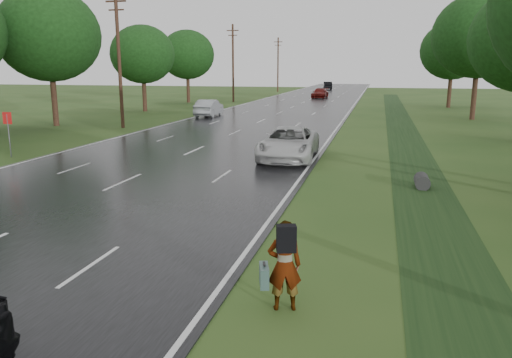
{
  "coord_description": "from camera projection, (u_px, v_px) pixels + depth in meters",
  "views": [
    {
      "loc": [
        9.77,
        -9.53,
        4.49
      ],
      "look_at": [
        6.36,
        4.32,
        1.3
      ],
      "focal_mm": 35.0,
      "sensor_mm": 36.0,
      "label": 1
    }
  ],
  "objects": [
    {
      "name": "pedestrian",
      "position": [
        283.0,
        264.0,
        9.29
      ],
      "size": [
        0.9,
        0.69,
        1.76
      ],
      "rotation": [
        0.0,
        0.0,
        3.43
      ],
      "color": "#A5998C",
      "rests_on": "ground"
    },
    {
      "name": "utility_pole_far",
      "position": [
        233.0,
        62.0,
        65.42
      ],
      "size": [
        1.6,
        0.26,
        10.0
      ],
      "color": "#331F15",
      "rests_on": "ground"
    },
    {
      "name": "far_car_red",
      "position": [
        320.0,
        93.0,
        74.9
      ],
      "size": [
        2.34,
        5.05,
        1.43
      ],
      "primitive_type": "imported",
      "rotation": [
        0.0,
        0.0,
        -0.07
      ],
      "color": "maroon",
      "rests_on": "road"
    },
    {
      "name": "tree_west_c",
      "position": [
        49.0,
        35.0,
        37.97
      ],
      "size": [
        7.8,
        7.8,
        10.43
      ],
      "color": "#331F15",
      "rests_on": "ground"
    },
    {
      "name": "tree_west_f",
      "position": [
        187.0,
        55.0,
        64.63
      ],
      "size": [
        7.0,
        7.0,
        9.29
      ],
      "color": "#331F15",
      "rests_on": "ground"
    },
    {
      "name": "far_car_dark",
      "position": [
        328.0,
        86.0,
        104.38
      ],
      "size": [
        2.45,
        5.07,
        1.6
      ],
      "primitive_type": "imported",
      "rotation": [
        0.0,
        0.0,
        3.3
      ],
      "color": "black",
      "rests_on": "road"
    },
    {
      "name": "tree_west_d",
      "position": [
        143.0,
        54.0,
        51.29
      ],
      "size": [
        6.6,
        6.6,
        8.8
      ],
      "color": "#331F15",
      "rests_on": "ground"
    },
    {
      "name": "edge_stripe_west",
      "position": [
        229.0,
        108.0,
        56.5
      ],
      "size": [
        0.12,
        180.0,
        0.01
      ],
      "primitive_type": "cube",
      "color": "silver",
      "rests_on": "road"
    },
    {
      "name": "tree_east_f",
      "position": [
        453.0,
        51.0,
        56.1
      ],
      "size": [
        7.2,
        7.2,
        9.62
      ],
      "color": "#331F15",
      "rests_on": "ground"
    },
    {
      "name": "silver_sedan",
      "position": [
        209.0,
        108.0,
        46.61
      ],
      "size": [
        1.89,
        4.8,
        1.55
      ],
      "primitive_type": "imported",
      "rotation": [
        0.0,
        0.0,
        3.19
      ],
      "color": "#979B9F",
      "rests_on": "road"
    },
    {
      "name": "tree_east_d",
      "position": [
        480.0,
        36.0,
        42.6
      ],
      "size": [
        8.0,
        8.0,
        10.76
      ],
      "color": "#331F15",
      "rests_on": "ground"
    },
    {
      "name": "road_sign",
      "position": [
        8.0,
        125.0,
        25.28
      ],
      "size": [
        0.5,
        0.06,
        2.3
      ],
      "color": "slate",
      "rests_on": "ground"
    },
    {
      "name": "drainage_ditch",
      "position": [
        409.0,
        151.0,
        27.33
      ],
      "size": [
        2.2,
        120.0,
        0.56
      ],
      "color": "black",
      "rests_on": "ground"
    },
    {
      "name": "utility_pole_mid",
      "position": [
        119.0,
        58.0,
        36.99
      ],
      "size": [
        1.6,
        0.26,
        10.0
      ],
      "color": "#331F15",
      "rests_on": "ground"
    },
    {
      "name": "road",
      "position": [
        288.0,
        109.0,
        54.93
      ],
      "size": [
        14.0,
        180.0,
        0.04
      ],
      "primitive_type": "cube",
      "color": "black",
      "rests_on": "ground"
    },
    {
      "name": "center_line",
      "position": [
        288.0,
        109.0,
        54.93
      ],
      "size": [
        0.12,
        180.0,
        0.01
      ],
      "primitive_type": "cube",
      "color": "silver",
      "rests_on": "road"
    },
    {
      "name": "utility_pole_distant",
      "position": [
        278.0,
        64.0,
        93.85
      ],
      "size": [
        1.6,
        0.26,
        10.0
      ],
      "color": "#331F15",
      "rests_on": "ground"
    },
    {
      "name": "edge_stripe_east",
      "position": [
        350.0,
        110.0,
        53.35
      ],
      "size": [
        0.12,
        180.0,
        0.01
      ],
      "primitive_type": "cube",
      "color": "silver",
      "rests_on": "road"
    },
    {
      "name": "white_pickup",
      "position": [
        289.0,
        143.0,
        24.7
      ],
      "size": [
        2.8,
        5.75,
        1.58
      ],
      "primitive_type": "imported",
      "rotation": [
        0.0,
        0.0,
        0.03
      ],
      "color": "silver",
      "rests_on": "road"
    }
  ]
}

